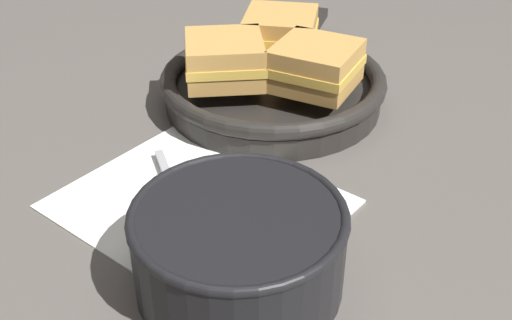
# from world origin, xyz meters

# --- Properties ---
(ground_plane) EXTENTS (4.00, 4.00, 0.00)m
(ground_plane) POSITION_xyz_m (0.00, 0.00, 0.00)
(ground_plane) COLOR #56514C
(napkin) EXTENTS (0.24, 0.21, 0.00)m
(napkin) POSITION_xyz_m (-0.03, 0.00, 0.00)
(napkin) COLOR white
(napkin) RESTS_ON ground_plane
(soup_bowl) EXTENTS (0.16, 0.16, 0.07)m
(soup_bowl) POSITION_xyz_m (0.06, -0.06, 0.04)
(soup_bowl) COLOR black
(soup_bowl) RESTS_ON ground_plane
(spoon) EXTENTS (0.13, 0.11, 0.01)m
(spoon) POSITION_xyz_m (-0.02, -0.03, 0.01)
(spoon) COLOR #9E9EA3
(spoon) RESTS_ON napkin
(skillet) EXTENTS (0.25, 0.35, 0.04)m
(skillet) POSITION_xyz_m (-0.07, 0.20, 0.02)
(skillet) COLOR black
(skillet) RESTS_ON ground_plane
(sandwich_near_left) EXTENTS (0.09, 0.09, 0.05)m
(sandwich_near_left) POSITION_xyz_m (-0.02, 0.19, 0.07)
(sandwich_near_left) COLOR #C18E47
(sandwich_near_left) RESTS_ON skillet
(sandwich_near_right) EXTENTS (0.11, 0.11, 0.05)m
(sandwich_near_right) POSITION_xyz_m (-0.10, 0.25, 0.07)
(sandwich_near_right) COLOR #C18E47
(sandwich_near_right) RESTS_ON skillet
(sandwich_far_left) EXTENTS (0.12, 0.12, 0.05)m
(sandwich_far_left) POSITION_xyz_m (-0.11, 0.15, 0.07)
(sandwich_far_left) COLOR #C18E47
(sandwich_far_left) RESTS_ON skillet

